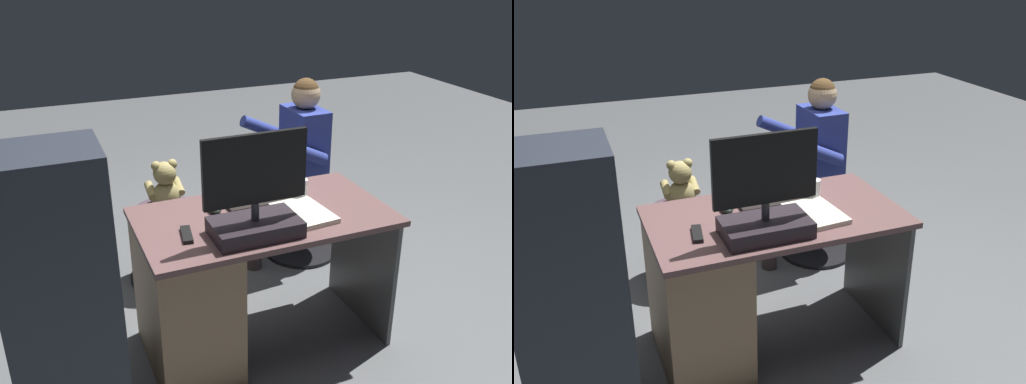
# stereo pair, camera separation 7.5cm
# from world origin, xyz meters

# --- Properties ---
(ground_plane) EXTENTS (10.00, 10.00, 0.00)m
(ground_plane) POSITION_xyz_m (0.00, 0.00, 0.00)
(ground_plane) COLOR #5A5D5F
(desk) EXTENTS (1.21, 0.67, 0.74)m
(desk) POSITION_xyz_m (0.31, 0.40, 0.40)
(desk) COLOR brown
(desk) RESTS_ON ground_plane
(monitor) EXTENTS (0.47, 0.24, 0.47)m
(monitor) POSITION_xyz_m (0.12, 0.58, 0.88)
(monitor) COLOR #261F25
(monitor) RESTS_ON desk
(keyboard) EXTENTS (0.42, 0.14, 0.02)m
(keyboard) POSITION_xyz_m (-0.07, 0.28, 0.75)
(keyboard) COLOR black
(keyboard) RESTS_ON desk
(computer_mouse) EXTENTS (0.06, 0.10, 0.04)m
(computer_mouse) POSITION_xyz_m (0.21, 0.29, 0.76)
(computer_mouse) COLOR #1F2D25
(computer_mouse) RESTS_ON desk
(cup) EXTENTS (0.07, 0.07, 0.11)m
(cup) POSITION_xyz_m (-0.25, 0.31, 0.79)
(cup) COLOR white
(cup) RESTS_ON desk
(tv_remote) EXTENTS (0.07, 0.16, 0.02)m
(tv_remote) POSITION_xyz_m (0.40, 0.48, 0.75)
(tv_remote) COLOR black
(tv_remote) RESTS_ON desk
(notebook_binder) EXTENTS (0.24, 0.32, 0.02)m
(notebook_binder) POSITION_xyz_m (-0.17, 0.49, 0.75)
(notebook_binder) COLOR beige
(notebook_binder) RESTS_ON desk
(office_chair_teddy) EXTENTS (0.51, 0.51, 0.47)m
(office_chair_teddy) POSITION_xyz_m (0.28, -0.39, 0.27)
(office_chair_teddy) COLOR black
(office_chair_teddy) RESTS_ON ground_plane
(teddy_bear) EXTENTS (0.22, 0.22, 0.31)m
(teddy_bear) POSITION_xyz_m (0.28, -0.40, 0.61)
(teddy_bear) COLOR tan
(teddy_bear) RESTS_ON office_chair_teddy
(visitor_chair) EXTENTS (0.50, 0.50, 0.47)m
(visitor_chair) POSITION_xyz_m (-0.61, -0.37, 0.28)
(visitor_chair) COLOR black
(visitor_chair) RESTS_ON ground_plane
(person) EXTENTS (0.53, 0.48, 1.19)m
(person) POSITION_xyz_m (-0.53, -0.37, 0.70)
(person) COLOR #2F3D94
(person) RESTS_ON ground_plane
(equipment_rack) EXTENTS (0.44, 0.36, 1.25)m
(equipment_rack) POSITION_xyz_m (0.96, 0.57, 0.63)
(equipment_rack) COLOR #272B36
(equipment_rack) RESTS_ON ground_plane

